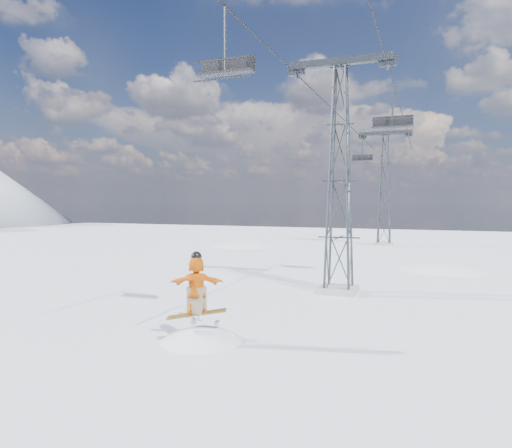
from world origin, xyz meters
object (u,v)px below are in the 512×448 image
object	(u,v)px
lift_chair_near	(226,67)
lift_tower_near	(339,182)
snowboarder_jump	(201,390)
lift_tower_far	(384,191)

from	to	relation	value
lift_chair_near	lift_tower_near	bearing A→B (deg)	75.50
lift_tower_near	snowboarder_jump	size ratio (longest dim) A/B	1.65
lift_tower_near	snowboarder_jump	bearing A→B (deg)	-106.60
lift_tower_near	lift_chair_near	xyz separation A→B (m)	(-2.20, -8.51, 3.45)
lift_tower_far	snowboarder_jump	size ratio (longest dim) A/B	1.65
lift_tower_far	snowboarder_jump	xyz separation A→B (m)	(-2.77, -34.29, -7.08)
lift_tower_far	snowboarder_jump	distance (m)	35.12
snowboarder_jump	lift_chair_near	xyz separation A→B (m)	(0.57, 0.78, 10.53)
lift_tower_near	lift_tower_far	xyz separation A→B (m)	(0.00, 25.00, 0.00)
lift_tower_near	lift_chair_near	bearing A→B (deg)	-104.50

